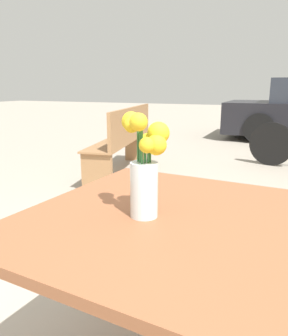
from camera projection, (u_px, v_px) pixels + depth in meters
table_front at (169, 242)px, 1.05m from camera, size 0.94×0.98×0.70m
flower_vase at (145, 169)px, 0.98m from camera, size 0.15×0.13×0.32m
bench_near at (125, 138)px, 4.10m from camera, size 0.70×1.82×0.85m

